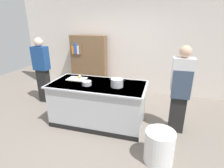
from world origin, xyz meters
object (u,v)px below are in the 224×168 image
person_chef (180,89)px  bookshelf (89,63)px  person_guest (42,69)px  onion (80,77)px  stock_pot (117,83)px  trash_bin (159,147)px  mixing_bowl (87,83)px

person_chef → bookshelf: (-2.56, 1.65, -0.06)m
person_chef → person_guest: bearing=68.8°
onion → stock_pot: stock_pot is taller
stock_pot → person_chef: bearing=9.4°
onion → trash_bin: size_ratio=0.14×
stock_pot → mixing_bowl: stock_pot is taller
bookshelf → person_chef: bearing=-32.9°
person_chef → person_guest: 3.43m
trash_bin → person_guest: 3.48m
mixing_bowl → bookshelf: 2.09m
onion → stock_pot: (0.90, -0.22, 0.02)m
stock_pot → bookshelf: bookshelf is taller
onion → mixing_bowl: bearing=-45.6°
mixing_bowl → trash_bin: 1.77m
onion → person_guest: bearing=160.7°
onion → mixing_bowl: size_ratio=0.39×
stock_pot → trash_bin: stock_pot is taller
person_guest → person_chef: bearing=87.8°
trash_bin → person_guest: size_ratio=0.31×
person_chef → person_guest: size_ratio=1.00×
person_chef → stock_pot: bearing=86.3°
mixing_bowl → person_guest: (-1.61, 0.77, -0.03)m
onion → trash_bin: (1.79, -0.99, -0.69)m
onion → trash_bin: onion is taller
stock_pot → bookshelf: bearing=126.6°
stock_pot → person_chef: (1.19, 0.20, -0.07)m
stock_pot → person_guest: person_guest is taller
mixing_bowl → bookshelf: size_ratio=0.11×
onion → person_guest: (-1.31, 0.46, -0.05)m
trash_bin → person_chef: size_ratio=0.31×
stock_pot → person_guest: (-2.21, 0.68, -0.07)m
bookshelf → mixing_bowl: bearing=-68.2°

